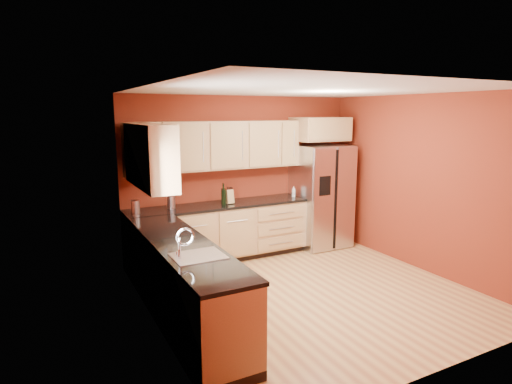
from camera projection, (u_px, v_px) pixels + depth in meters
The scene contains 23 objects.
floor at pixel (308, 292), 5.63m from camera, with size 4.00×4.00×0.00m, color #AE7043.
ceiling at pixel (313, 90), 5.15m from camera, with size 4.00×4.00×0.00m, color silver.
wall_back at pixel (242, 175), 7.13m from camera, with size 4.00×0.04×2.60m, color maroon.
wall_front at pixel (445, 235), 3.65m from camera, with size 4.00×0.04×2.60m, color maroon.
wall_left at pixel (153, 212), 4.48m from camera, with size 0.04×4.00×2.60m, color maroon.
wall_right at pixel (423, 184), 6.30m from camera, with size 0.04×4.00×2.60m, color maroon.
base_cabinets_back at pixel (219, 234), 6.78m from camera, with size 2.90×0.60×0.88m, color #A57C50.
base_cabinets_left at pixel (183, 284), 4.77m from camera, with size 0.60×2.80×0.88m, color #A57C50.
countertop_back at pixel (219, 205), 6.69m from camera, with size 2.90×0.62×0.04m, color black.
countertop_left at pixel (183, 245), 4.69m from camera, with size 0.62×2.80×0.04m, color black.
upper_cabinets_back at pixel (232, 145), 6.78m from camera, with size 2.30×0.33×0.75m, color #A57C50.
upper_cabinets_left at pixel (150, 156), 5.09m from camera, with size 0.33×1.35×0.75m, color #A57C50.
corner_upper_cabinet at pixel (145, 149), 5.99m from camera, with size 0.62×0.33×0.75m, color #A57C50.
over_fridge_cabinet at pixel (320, 129), 7.35m from camera, with size 0.92×0.60×0.40m, color #A57C50.
refrigerator at pixel (321, 196), 7.49m from camera, with size 0.90×0.75×1.78m, color silver.
window at pixel (167, 197), 4.01m from camera, with size 0.03×0.90×1.00m, color white.
sink_faucet at pixel (198, 242), 4.23m from camera, with size 0.50×0.42×0.30m, color silver, non-canonical shape.
canister_left at pixel (171, 202), 6.36m from camera, with size 0.12×0.12×0.20m, color silver.
canister_right at pixel (135, 207), 6.02m from camera, with size 0.12×0.12×0.20m, color silver.
wine_bottle_a at pixel (223, 193), 6.75m from camera, with size 0.07×0.07×0.32m, color black, non-canonical shape.
wine_bottle_b at pixel (224, 194), 6.61m from camera, with size 0.07×0.07×0.32m, color black, non-canonical shape.
knife_block at pixel (230, 197), 6.72m from camera, with size 0.11×0.10×0.22m, color #A58350.
soap_dispenser at pixel (294, 192), 7.25m from camera, with size 0.06×0.06×0.18m, color silver.
Camera 1 is at (-3.06, -4.37, 2.33)m, focal length 30.00 mm.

